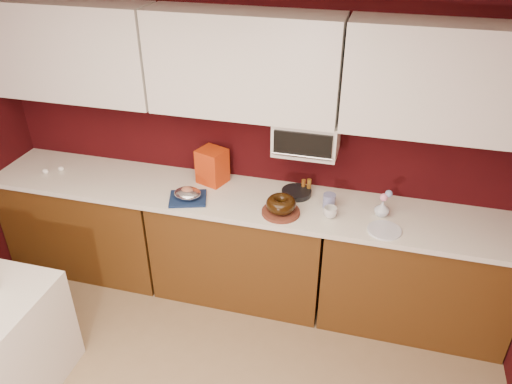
{
  "coord_description": "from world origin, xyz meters",
  "views": [
    {
      "loc": [
        0.93,
        -1.08,
        2.85
      ],
      "look_at": [
        0.15,
        1.84,
        1.02
      ],
      "focal_mm": 35.0,
      "sensor_mm": 36.0,
      "label": 1
    }
  ],
  "objects": [
    {
      "name": "ceiling",
      "position": [
        0.0,
        0.0,
        2.5
      ],
      "size": [
        4.0,
        4.5,
        0.02
      ],
      "primitive_type": "cube",
      "color": "white",
      "rests_on": "wall_back"
    },
    {
      "name": "wall_back",
      "position": [
        0.0,
        2.25,
        1.25
      ],
      "size": [
        4.0,
        0.02,
        2.5
      ],
      "primitive_type": "cube",
      "color": "black",
      "rests_on": "floor"
    },
    {
      "name": "base_cabinet_left",
      "position": [
        -1.33,
        1.94,
        0.43
      ],
      "size": [
        1.31,
        0.58,
        0.86
      ],
      "primitive_type": "cube",
      "color": "#512F10",
      "rests_on": "floor"
    },
    {
      "name": "base_cabinet_center",
      "position": [
        0.0,
        1.94,
        0.43
      ],
      "size": [
        1.31,
        0.58,
        0.86
      ],
      "primitive_type": "cube",
      "color": "#512F10",
      "rests_on": "floor"
    },
    {
      "name": "base_cabinet_right",
      "position": [
        1.33,
        1.94,
        0.43
      ],
      "size": [
        1.31,
        0.58,
        0.86
      ],
      "primitive_type": "cube",
      "color": "#512F10",
      "rests_on": "floor"
    },
    {
      "name": "countertop",
      "position": [
        0.0,
        1.94,
        0.88
      ],
      "size": [
        4.0,
        0.62,
        0.04
      ],
      "primitive_type": "cube",
      "color": "silver",
      "rests_on": "base_cabinet_center"
    },
    {
      "name": "upper_cabinet_left",
      "position": [
        -1.33,
        2.08,
        1.85
      ],
      "size": [
        1.31,
        0.33,
        0.7
      ],
      "primitive_type": "cube",
      "color": "white",
      "rests_on": "wall_back"
    },
    {
      "name": "upper_cabinet_center",
      "position": [
        0.0,
        2.08,
        1.85
      ],
      "size": [
        1.31,
        0.33,
        0.7
      ],
      "primitive_type": "cube",
      "color": "white",
      "rests_on": "wall_back"
    },
    {
      "name": "upper_cabinet_right",
      "position": [
        1.33,
        2.08,
        1.85
      ],
      "size": [
        1.31,
        0.33,
        0.7
      ],
      "primitive_type": "cube",
      "color": "white",
      "rests_on": "wall_back"
    },
    {
      "name": "toaster_oven",
      "position": [
        0.45,
        2.1,
        1.38
      ],
      "size": [
        0.45,
        0.3,
        0.25
      ],
      "primitive_type": "cube",
      "color": "white",
      "rests_on": "upper_cabinet_center"
    },
    {
      "name": "toaster_oven_door",
      "position": [
        0.45,
        1.94,
        1.38
      ],
      "size": [
        0.4,
        0.02,
        0.18
      ],
      "primitive_type": "cube",
      "color": "black",
      "rests_on": "toaster_oven"
    },
    {
      "name": "toaster_oven_handle",
      "position": [
        0.45,
        1.93,
        1.3
      ],
      "size": [
        0.42,
        0.02,
        0.02
      ],
      "primitive_type": "cylinder",
      "rotation": [
        0.0,
        1.57,
        0.0
      ],
      "color": "silver",
      "rests_on": "toaster_oven"
    },
    {
      "name": "cake_base",
      "position": [
        0.34,
        1.79,
        0.91
      ],
      "size": [
        0.35,
        0.35,
        0.02
      ],
      "primitive_type": "cylinder",
      "rotation": [
        0.0,
        0.0,
        0.37
      ],
      "color": "#612B1D",
      "rests_on": "countertop"
    },
    {
      "name": "bundt_cake",
      "position": [
        0.34,
        1.79,
        0.98
      ],
      "size": [
        0.24,
        0.24,
        0.09
      ],
      "primitive_type": "torus",
      "rotation": [
        0.0,
        0.0,
        0.15
      ],
      "color": "black",
      "rests_on": "cake_base"
    },
    {
      "name": "navy_towel",
      "position": [
        -0.36,
        1.8,
        0.91
      ],
      "size": [
        0.32,
        0.3,
        0.02
      ],
      "primitive_type": "cube",
      "rotation": [
        0.0,
        0.0,
        0.32
      ],
      "color": "#122246",
      "rests_on": "countertop"
    },
    {
      "name": "foil_ham_nest",
      "position": [
        -0.36,
        1.8,
        0.96
      ],
      "size": [
        0.25,
        0.23,
        0.07
      ],
      "primitive_type": "ellipsoid",
      "rotation": [
        0.0,
        0.0,
        0.37
      ],
      "color": "silver",
      "rests_on": "navy_towel"
    },
    {
      "name": "roasted_ham",
      "position": [
        -0.36,
        1.8,
        0.98
      ],
      "size": [
        0.1,
        0.09,
        0.06
      ],
      "primitive_type": "ellipsoid",
      "rotation": [
        0.0,
        0.0,
        -0.21
      ],
      "color": "#A9674D",
      "rests_on": "foil_ham_nest"
    },
    {
      "name": "pandoro_box",
      "position": [
        -0.27,
        2.1,
        1.04
      ],
      "size": [
        0.25,
        0.24,
        0.27
      ],
      "primitive_type": "cube",
      "rotation": [
        0.0,
        0.0,
        -0.34
      ],
      "color": "#AB170B",
      "rests_on": "countertop"
    },
    {
      "name": "dark_pan",
      "position": [
        0.4,
        2.07,
        0.92
      ],
      "size": [
        0.29,
        0.29,
        0.04
      ],
      "primitive_type": "cylinder",
      "rotation": [
        0.0,
        0.0,
        0.39
      ],
      "color": "black",
      "rests_on": "countertop"
    },
    {
      "name": "coffee_mug",
      "position": [
        0.69,
        1.84,
        0.95
      ],
      "size": [
        0.11,
        0.11,
        0.09
      ],
      "primitive_type": "imported",
      "rotation": [
        0.0,
        0.0,
        0.36
      ],
      "color": "silver",
      "rests_on": "countertop"
    },
    {
      "name": "blue_jar",
      "position": [
        0.66,
        1.96,
        0.95
      ],
      "size": [
        0.09,
        0.09,
        0.11
      ],
      "primitive_type": "cylinder",
      "rotation": [
        0.0,
        0.0,
        -0.05
      ],
      "color": "navy",
      "rests_on": "countertop"
    },
    {
      "name": "flower_vase",
      "position": [
        1.03,
        1.95,
        0.96
      ],
      "size": [
        0.08,
        0.08,
        0.13
      ],
      "primitive_type": "imported",
      "rotation": [
        0.0,
        0.0,
        0.0
      ],
      "color": "silver",
      "rests_on": "countertop"
    },
    {
      "name": "flower_pink",
      "position": [
        1.03,
        1.95,
        1.05
      ],
      "size": [
        0.05,
        0.05,
        0.05
      ],
      "primitive_type": "sphere",
      "color": "pink",
      "rests_on": "flower_vase"
    },
    {
      "name": "flower_blue",
      "position": [
        1.06,
        1.97,
        1.07
      ],
      "size": [
        0.05,
        0.05,
        0.05
      ],
      "primitive_type": "sphere",
      "color": "#819DCF",
      "rests_on": "flower_vase"
    },
    {
      "name": "china_plate",
      "position": [
        1.06,
        1.77,
        0.91
      ],
      "size": [
        0.3,
        0.3,
        0.01
      ],
      "primitive_type": "cylinder",
      "rotation": [
        0.0,
        0.0,
        -0.41
      ],
      "color": "white",
      "rests_on": "countertop"
    },
    {
      "name": "amber_bottle",
      "position": [
        0.44,
        2.15,
        0.95
      ],
      "size": [
        0.03,
        0.03,
        0.09
      ],
      "primitive_type": "cylinder",
      "rotation": [
        0.0,
        0.0,
        0.12
      ],
      "color": "#91531A",
      "rests_on": "countertop"
    },
    {
      "name": "egg_left",
      "position": [
        -1.61,
        1.87,
        0.92
      ],
      "size": [
        0.07,
        0.06,
        0.04
      ],
      "primitive_type": "ellipsoid",
      "rotation": [
        0.0,
        0.0,
        -0.41
      ],
      "color": "white",
      "rests_on": "countertop"
    },
    {
      "name": "egg_right",
      "position": [
        -1.52,
        1.95,
        0.92
      ],
      "size": [
        0.05,
        0.04,
        0.04
      ],
      "primitive_type": "ellipsoid",
      "rotation": [
        0.0,
        0.0,
        -0.01
      ],
      "color": "white",
      "rests_on": "countertop"
    },
    {
      "name": "amber_bottle_tall",
      "position": [
        0.48,
        2.13,
        0.96
      ],
      "size": [
        0.04,
        0.04,
        0.11
      ],
      "primitive_type": "cylinder",
      "rotation": [
        0.0,
        0.0,
        0.25
      ],
      "color": "brown",
      "rests_on": "countertop"
    }
  ]
}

